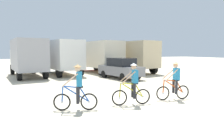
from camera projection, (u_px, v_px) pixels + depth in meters
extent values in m
plane|color=beige|center=(154.00, 99.00, 9.72)|extent=(120.00, 120.00, 0.00)
cube|color=#9E9EA3|center=(28.00, 55.00, 17.66)|extent=(3.11, 5.49, 2.70)
cube|color=silver|center=(23.00, 59.00, 20.57)|extent=(2.39, 1.79, 2.00)
cube|color=black|center=(22.00, 56.00, 21.13)|extent=(2.02, 0.36, 0.80)
cylinder|color=black|center=(12.00, 69.00, 20.04)|extent=(0.46, 1.04, 1.00)
cylinder|color=black|center=(34.00, 69.00, 21.12)|extent=(0.46, 1.04, 1.00)
cylinder|color=black|center=(19.00, 74.00, 15.83)|extent=(0.46, 1.04, 1.00)
cylinder|color=black|center=(46.00, 73.00, 16.91)|extent=(0.46, 1.04, 1.00)
cube|color=white|center=(63.00, 55.00, 19.39)|extent=(3.25, 5.53, 2.70)
cube|color=#4C6B9E|center=(52.00, 59.00, 22.25)|extent=(2.42, 1.85, 2.00)
cube|color=black|center=(50.00, 55.00, 22.80)|extent=(2.01, 0.42, 0.80)
cylinder|color=black|center=(44.00, 68.00, 21.70)|extent=(0.49, 1.04, 1.00)
cylinder|color=black|center=(62.00, 67.00, 22.82)|extent=(0.49, 1.04, 1.00)
cylinder|color=black|center=(59.00, 72.00, 17.56)|extent=(0.49, 1.04, 1.00)
cylinder|color=black|center=(80.00, 71.00, 18.69)|extent=(0.49, 1.04, 1.00)
cube|color=beige|center=(102.00, 54.00, 21.10)|extent=(3.14, 5.50, 2.70)
cube|color=#B21E1E|center=(88.00, 58.00, 24.00)|extent=(2.40, 1.81, 2.00)
cube|color=black|center=(86.00, 55.00, 24.56)|extent=(2.01, 0.38, 0.80)
cylinder|color=black|center=(81.00, 67.00, 23.47)|extent=(0.46, 1.04, 1.00)
cylinder|color=black|center=(96.00, 66.00, 24.56)|extent=(0.46, 1.04, 1.00)
cylinder|color=black|center=(102.00, 70.00, 19.27)|extent=(0.46, 1.04, 1.00)
cylinder|color=black|center=(119.00, 69.00, 20.36)|extent=(0.46, 1.04, 1.00)
cube|color=#CCB78E|center=(136.00, 54.00, 21.31)|extent=(3.13, 5.49, 2.70)
cube|color=#B21E1E|center=(118.00, 58.00, 24.22)|extent=(2.39, 1.80, 2.00)
cube|color=black|center=(115.00, 55.00, 24.77)|extent=(2.01, 0.37, 0.80)
cylinder|color=black|center=(111.00, 67.00, 23.68)|extent=(0.46, 1.04, 1.00)
cylinder|color=black|center=(125.00, 66.00, 24.77)|extent=(0.46, 1.04, 1.00)
cylinder|color=black|center=(138.00, 70.00, 19.49)|extent=(0.46, 1.04, 1.00)
cylinder|color=black|center=(154.00, 69.00, 20.57)|extent=(0.46, 1.04, 1.00)
cube|color=slate|center=(120.00, 70.00, 16.99)|extent=(2.65, 4.49, 0.76)
cube|color=black|center=(121.00, 62.00, 16.80)|extent=(2.03, 2.40, 0.68)
cylinder|color=black|center=(104.00, 74.00, 17.60)|extent=(0.36, 0.67, 0.64)
cylinder|color=black|center=(118.00, 73.00, 18.53)|extent=(0.36, 0.67, 0.64)
cylinder|color=black|center=(123.00, 77.00, 15.52)|extent=(0.36, 0.67, 0.64)
cylinder|color=black|center=(138.00, 76.00, 16.46)|extent=(0.36, 0.67, 0.64)
torus|color=black|center=(62.00, 102.00, 7.80)|extent=(0.66, 0.29, 0.68)
cylinder|color=silver|center=(62.00, 102.00, 7.80)|extent=(0.10, 0.10, 0.08)
torus|color=black|center=(89.00, 102.00, 7.87)|extent=(0.66, 0.29, 0.68)
cylinder|color=silver|center=(89.00, 102.00, 7.87)|extent=(0.10, 0.10, 0.08)
cylinder|color=blue|center=(76.00, 94.00, 7.81)|extent=(0.98, 0.40, 0.68)
cylinder|color=blue|center=(71.00, 87.00, 7.77)|extent=(0.64, 0.27, 0.13)
cylinder|color=blue|center=(85.00, 95.00, 7.83)|extent=(0.38, 0.18, 0.59)
cylinder|color=blue|center=(62.00, 94.00, 7.77)|extent=(0.11, 0.08, 0.64)
cylinder|color=silver|center=(63.00, 86.00, 7.74)|extent=(0.21, 0.50, 0.04)
cube|color=black|center=(80.00, 87.00, 7.79)|extent=(0.27, 0.19, 0.06)
cube|color=teal|center=(79.00, 79.00, 7.76)|extent=(0.30, 0.37, 0.56)
sphere|color=beige|center=(78.00, 69.00, 7.72)|extent=(0.22, 0.22, 0.22)
cone|color=tan|center=(78.00, 66.00, 7.71)|extent=(0.32, 0.32, 0.10)
cylinder|color=#26262B|center=(78.00, 95.00, 7.69)|extent=(0.12, 0.12, 0.66)
cylinder|color=#26262B|center=(78.00, 94.00, 7.94)|extent=(0.12, 0.12, 0.66)
cylinder|color=beige|center=(70.00, 80.00, 7.56)|extent=(0.62, 0.22, 0.53)
cylinder|color=beige|center=(71.00, 79.00, 7.92)|extent=(0.60, 0.30, 0.53)
torus|color=black|center=(119.00, 98.00, 8.54)|extent=(0.68, 0.20, 0.68)
cylinder|color=silver|center=(119.00, 98.00, 8.54)|extent=(0.09, 0.09, 0.08)
torus|color=black|center=(143.00, 97.00, 8.76)|extent=(0.68, 0.20, 0.68)
cylinder|color=silver|center=(143.00, 97.00, 8.76)|extent=(0.09, 0.09, 0.08)
cylinder|color=gold|center=(132.00, 90.00, 8.62)|extent=(1.02, 0.26, 0.68)
cylinder|color=gold|center=(128.00, 84.00, 8.56)|extent=(0.66, 0.18, 0.13)
cylinder|color=gold|center=(139.00, 90.00, 8.70)|extent=(0.39, 0.13, 0.59)
cylinder|color=gold|center=(120.00, 90.00, 8.51)|extent=(0.11, 0.07, 0.64)
cylinder|color=silver|center=(121.00, 83.00, 8.49)|extent=(0.14, 0.52, 0.04)
cube|color=black|center=(135.00, 84.00, 8.63)|extent=(0.26, 0.17, 0.06)
cube|color=teal|center=(135.00, 76.00, 8.60)|extent=(0.26, 0.35, 0.56)
sphere|color=tan|center=(134.00, 67.00, 8.55)|extent=(0.22, 0.22, 0.22)
cone|color=silver|center=(134.00, 64.00, 8.54)|extent=(0.32, 0.32, 0.10)
cylinder|color=#26262B|center=(134.00, 91.00, 8.52)|extent=(0.12, 0.12, 0.66)
cylinder|color=#26262B|center=(133.00, 90.00, 8.77)|extent=(0.12, 0.12, 0.66)
cylinder|color=tan|center=(129.00, 78.00, 8.35)|extent=(0.63, 0.14, 0.53)
cylinder|color=tan|center=(126.00, 76.00, 8.70)|extent=(0.62, 0.22, 0.53)
torus|color=black|center=(163.00, 93.00, 9.45)|extent=(0.68, 0.18, 0.68)
cylinder|color=silver|center=(163.00, 93.00, 9.45)|extent=(0.09, 0.09, 0.08)
torus|color=black|center=(183.00, 92.00, 9.70)|extent=(0.68, 0.18, 0.68)
cylinder|color=silver|center=(183.00, 92.00, 9.70)|extent=(0.09, 0.09, 0.08)
cylinder|color=#E05119|center=(174.00, 86.00, 9.55)|extent=(1.02, 0.23, 0.68)
cylinder|color=#E05119|center=(170.00, 80.00, 9.48)|extent=(0.66, 0.17, 0.13)
cylinder|color=#E05119|center=(180.00, 87.00, 9.63)|extent=(0.39, 0.12, 0.59)
cylinder|color=#E05119|center=(164.00, 87.00, 9.43)|extent=(0.11, 0.07, 0.64)
cylinder|color=silver|center=(164.00, 80.00, 9.40)|extent=(0.13, 0.52, 0.04)
cube|color=black|center=(177.00, 80.00, 9.56)|extent=(0.26, 0.16, 0.06)
cube|color=teal|center=(176.00, 74.00, 9.53)|extent=(0.25, 0.35, 0.56)
sphere|color=tan|center=(176.00, 66.00, 9.48)|extent=(0.22, 0.22, 0.22)
cone|color=tan|center=(176.00, 63.00, 9.46)|extent=(0.32, 0.32, 0.10)
cylinder|color=#26262B|center=(176.00, 87.00, 9.45)|extent=(0.12, 0.12, 0.66)
cylinder|color=#26262B|center=(173.00, 86.00, 9.70)|extent=(0.12, 0.12, 0.66)
cylinder|color=tan|center=(172.00, 75.00, 9.28)|extent=(0.63, 0.12, 0.53)
cylinder|color=tan|center=(168.00, 74.00, 9.62)|extent=(0.62, 0.20, 0.53)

